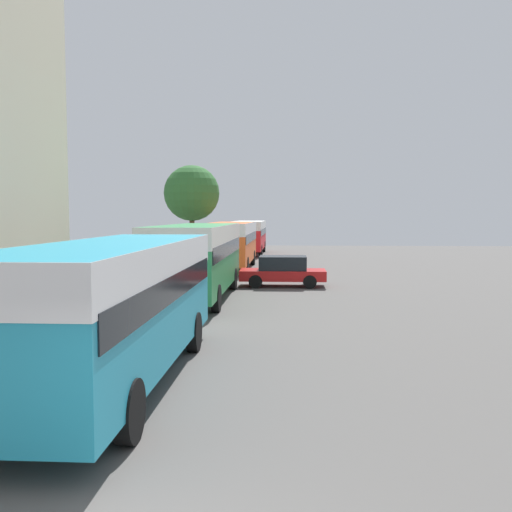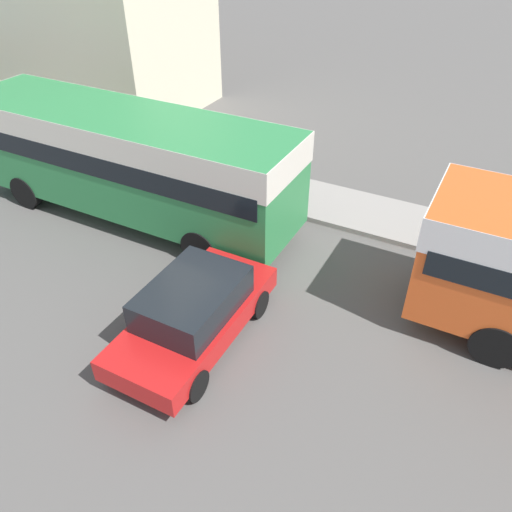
% 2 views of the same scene
% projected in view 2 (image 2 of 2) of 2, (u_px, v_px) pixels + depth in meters
% --- Properties ---
extents(bus_following, '(2.63, 9.99, 3.06)m').
position_uv_depth(bus_following, '(125.00, 151.00, 13.68)').
color(bus_following, '#2D8447').
rests_on(bus_following, ground_plane).
extents(car_crossing, '(4.13, 1.89, 1.47)m').
position_uv_depth(car_crossing, '(194.00, 312.00, 10.29)').
color(car_crossing, red).
rests_on(car_crossing, ground_plane).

